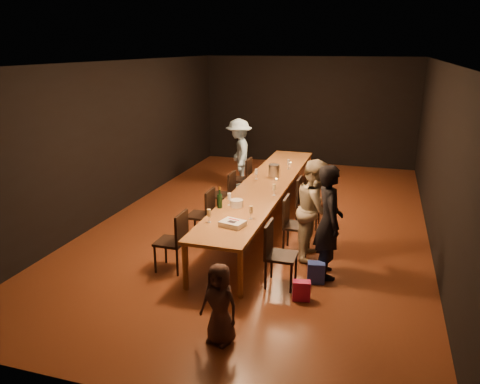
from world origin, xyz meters
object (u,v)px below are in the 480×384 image
(chair_right_1, at_px, (297,225))
(woman_tan, at_px, (315,209))
(chair_left_0, at_px, (171,241))
(birthday_cake, at_px, (233,224))
(chair_left_1, at_px, (200,215))
(ice_bucket, at_px, (274,170))
(chair_left_2, at_px, (223,195))
(child, at_px, (220,304))
(table, at_px, (265,187))
(chair_right_0, at_px, (281,255))
(chair_left_3, at_px, (240,179))
(man_blue, at_px, (239,154))
(chair_right_2, at_px, (309,203))
(woman_birthday, at_px, (329,222))
(chair_right_3, at_px, (318,185))
(plate_stack, at_px, (237,203))
(champagne_bottle, at_px, (220,197))

(chair_right_1, xyz_separation_m, woman_tan, (0.30, -0.11, 0.34))
(chair_left_0, height_order, birthday_cake, chair_left_0)
(chair_left_1, relative_size, ice_bucket, 3.78)
(chair_left_2, bearing_deg, child, -161.44)
(table, xyz_separation_m, chair_right_0, (0.85, -2.40, -0.24))
(chair_left_1, xyz_separation_m, chair_left_3, (0.00, 2.40, 0.00))
(woman_tan, height_order, birthday_cake, woman_tan)
(chair_left_2, distance_m, man_blue, 2.11)
(table, xyz_separation_m, chair_right_2, (0.85, 0.00, -0.24))
(chair_right_0, xyz_separation_m, woman_tan, (0.30, 1.09, 0.34))
(woman_birthday, bearing_deg, man_blue, 13.82)
(ice_bucket, bearing_deg, man_blue, 129.30)
(table, xyz_separation_m, chair_left_2, (-0.85, 0.00, -0.24))
(chair_right_1, relative_size, woman_birthday, 0.55)
(chair_right_0, bearing_deg, table, -160.50)
(chair_left_1, distance_m, chair_left_2, 1.20)
(chair_right_3, height_order, child, child)
(chair_left_1, height_order, woman_tan, woman_tan)
(chair_right_1, distance_m, chair_right_2, 1.20)
(woman_tan, bearing_deg, chair_left_2, 55.24)
(chair_right_0, bearing_deg, birthday_cake, -102.34)
(table, bearing_deg, chair_left_0, -109.50)
(chair_right_2, xyz_separation_m, chair_left_3, (-1.70, 1.20, 0.00))
(chair_left_1, distance_m, woman_tan, 2.03)
(child, bearing_deg, chair_left_0, 145.20)
(table, bearing_deg, chair_left_1, -125.31)
(chair_left_0, relative_size, birthday_cake, 2.37)
(table, height_order, woman_birthday, woman_birthday)
(chair_right_2, xyz_separation_m, plate_stack, (-0.98, -1.39, 0.34))
(woman_tan, xyz_separation_m, birthday_cake, (-1.07, -0.92, -0.02))
(table, bearing_deg, chair_left_3, 125.31)
(man_blue, xyz_separation_m, child, (1.61, -5.96, -0.34))
(chair_right_2, relative_size, chair_right_3, 1.00)
(table, distance_m, chair_right_1, 1.49)
(table, xyz_separation_m, woman_birthday, (1.43, -1.89, 0.14))
(chair_left_3, distance_m, birthday_cake, 3.57)
(man_blue, bearing_deg, champagne_bottle, -10.69)
(chair_right_2, distance_m, man_blue, 2.89)
(chair_right_0, relative_size, birthday_cake, 2.37)
(woman_tan, height_order, plate_stack, woman_tan)
(plate_stack, bearing_deg, chair_right_1, 11.12)
(table, xyz_separation_m, chair_right_1, (0.85, -1.20, -0.24))
(chair_left_2, bearing_deg, plate_stack, -152.52)
(chair_left_1, relative_size, champagne_bottle, 2.62)
(chair_left_2, relative_size, woman_tan, 0.58)
(table, bearing_deg, woman_birthday, -52.96)
(chair_right_1, height_order, woman_birthday, woman_birthday)
(chair_right_0, bearing_deg, woman_birthday, 131.40)
(chair_right_1, relative_size, chair_right_3, 1.00)
(chair_right_0, height_order, chair_left_2, same)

